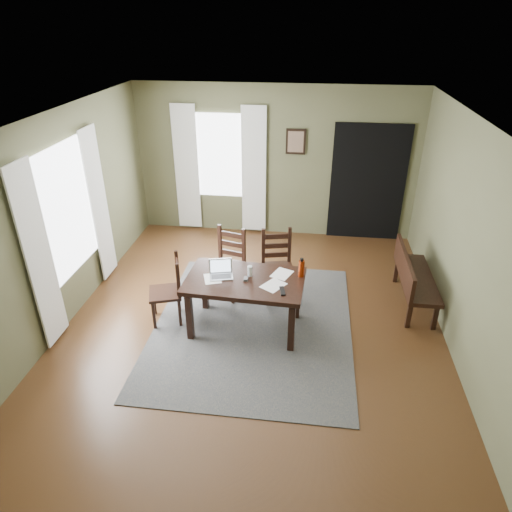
# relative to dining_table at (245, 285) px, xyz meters

# --- Properties ---
(ground) EXTENTS (5.00, 6.00, 0.01)m
(ground) POSITION_rel_dining_table_xyz_m (0.10, 0.06, -0.67)
(ground) COLOR #492C16
(room_shell) EXTENTS (5.02, 6.02, 2.71)m
(room_shell) POSITION_rel_dining_table_xyz_m (0.10, 0.06, 1.14)
(room_shell) COLOR brown
(room_shell) RESTS_ON ground
(rug) EXTENTS (2.60, 3.20, 0.01)m
(rug) POSITION_rel_dining_table_xyz_m (0.10, 0.06, -0.66)
(rug) COLOR #414141
(rug) RESTS_ON ground
(dining_table) EXTENTS (1.53, 0.97, 0.75)m
(dining_table) POSITION_rel_dining_table_xyz_m (0.00, 0.00, 0.00)
(dining_table) COLOR black
(dining_table) RESTS_ON rug
(chair_end) EXTENTS (0.52, 0.52, 0.95)m
(chair_end) POSITION_rel_dining_table_xyz_m (-1.03, 0.05, -0.20)
(chair_end) COLOR black
(chair_end) RESTS_ON rug
(chair_back_left) EXTENTS (0.54, 0.54, 1.02)m
(chair_back_left) POSITION_rel_dining_table_xyz_m (-0.37, 0.82, -0.16)
(chair_back_left) COLOR black
(chair_back_left) RESTS_ON rug
(chair_back_right) EXTENTS (0.54, 0.54, 1.02)m
(chair_back_right) POSITION_rel_dining_table_xyz_m (0.35, 0.84, -0.16)
(chair_back_right) COLOR black
(chair_back_right) RESTS_ON rug
(bench) EXTENTS (0.44, 1.38, 0.78)m
(bench) POSITION_rel_dining_table_xyz_m (2.25, 0.88, -0.20)
(bench) COLOR black
(bench) RESTS_ON ground
(laptop) EXTENTS (0.34, 0.30, 0.20)m
(laptop) POSITION_rel_dining_table_xyz_m (-0.32, 0.05, 0.14)
(laptop) COLOR #B7B7BC
(laptop) RESTS_ON dining_table
(computer_mouse) EXTENTS (0.05, 0.09, 0.03)m
(computer_mouse) POSITION_rel_dining_table_xyz_m (0.02, -0.02, 0.11)
(computer_mouse) COLOR #3F3F42
(computer_mouse) RESTS_ON dining_table
(tv_remote) EXTENTS (0.09, 0.19, 0.02)m
(tv_remote) POSITION_rel_dining_table_xyz_m (0.49, -0.23, 0.10)
(tv_remote) COLOR black
(tv_remote) RESTS_ON dining_table
(drinking_glass) EXTENTS (0.06, 0.06, 0.14)m
(drinking_glass) POSITION_rel_dining_table_xyz_m (0.05, 0.09, 0.16)
(drinking_glass) COLOR silver
(drinking_glass) RESTS_ON dining_table
(water_bottle) EXTENTS (0.09, 0.09, 0.26)m
(water_bottle) POSITION_rel_dining_table_xyz_m (0.70, 0.16, 0.21)
(water_bottle) COLOR #AC320D
(water_bottle) RESTS_ON dining_table
(paper_a) EXTENTS (0.28, 0.32, 0.00)m
(paper_a) POSITION_rel_dining_table_xyz_m (-0.41, -0.04, 0.09)
(paper_a) COLOR white
(paper_a) RESTS_ON dining_table
(paper_b) EXTENTS (0.35, 0.37, 0.00)m
(paper_b) POSITION_rel_dining_table_xyz_m (0.37, -0.11, 0.09)
(paper_b) COLOR white
(paper_b) RESTS_ON dining_table
(paper_d) EXTENTS (0.31, 0.34, 0.00)m
(paper_d) POSITION_rel_dining_table_xyz_m (0.45, 0.18, 0.09)
(paper_d) COLOR white
(paper_d) RESTS_ON dining_table
(window_left) EXTENTS (0.01, 1.30, 1.70)m
(window_left) POSITION_rel_dining_table_xyz_m (-2.37, 0.26, 0.79)
(window_left) COLOR white
(window_left) RESTS_ON ground
(window_back) EXTENTS (1.00, 0.01, 1.50)m
(window_back) POSITION_rel_dining_table_xyz_m (-0.90, 3.03, 0.79)
(window_back) COLOR white
(window_back) RESTS_ON ground
(curtain_left_near) EXTENTS (0.03, 0.48, 2.30)m
(curtain_left_near) POSITION_rel_dining_table_xyz_m (-2.34, -0.56, 0.54)
(curtain_left_near) COLOR silver
(curtain_left_near) RESTS_ON ground
(curtain_left_far) EXTENTS (0.03, 0.48, 2.30)m
(curtain_left_far) POSITION_rel_dining_table_xyz_m (-2.34, 1.08, 0.54)
(curtain_left_far) COLOR silver
(curtain_left_far) RESTS_ON ground
(curtain_back_left) EXTENTS (0.44, 0.03, 2.30)m
(curtain_back_left) POSITION_rel_dining_table_xyz_m (-1.52, 3.00, 0.54)
(curtain_back_left) COLOR silver
(curtain_back_left) RESTS_ON ground
(curtain_back_right) EXTENTS (0.44, 0.03, 2.30)m
(curtain_back_right) POSITION_rel_dining_table_xyz_m (-0.28, 3.00, 0.54)
(curtain_back_right) COLOR silver
(curtain_back_right) RESTS_ON ground
(framed_picture) EXTENTS (0.34, 0.03, 0.44)m
(framed_picture) POSITION_rel_dining_table_xyz_m (0.45, 3.03, 1.09)
(framed_picture) COLOR black
(framed_picture) RESTS_ON ground
(doorway_back) EXTENTS (1.30, 0.03, 2.10)m
(doorway_back) POSITION_rel_dining_table_xyz_m (1.75, 3.03, 0.39)
(doorway_back) COLOR black
(doorway_back) RESTS_ON ground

